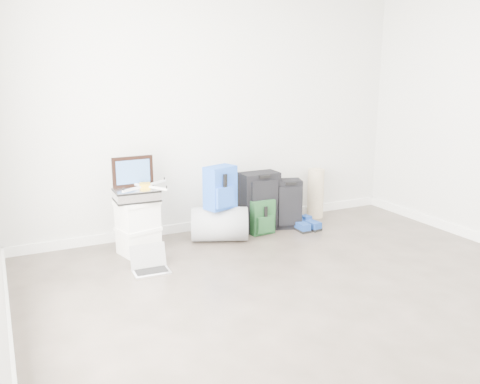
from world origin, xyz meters
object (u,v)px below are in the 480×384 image
large_suitcase (259,201)px  carry_on (285,204)px  duffel_bag (220,224)px  laptop (150,265)px  boxes_stack (138,227)px  briefcase (137,195)px

large_suitcase → carry_on: 0.31m
duffel_bag → laptop: (-0.89, -0.48, -0.12)m
boxes_stack → large_suitcase: bearing=-9.3°
large_suitcase → carry_on: large_suitcase is taller
duffel_bag → laptop: 1.02m
duffel_bag → carry_on: carry_on is taller
boxes_stack → duffel_bag: 0.87m
boxes_stack → laptop: bearing=-108.4°
boxes_stack → carry_on: 1.71m
boxes_stack → large_suitcase: 1.41m
boxes_stack → large_suitcase: size_ratio=0.81×
boxes_stack → duffel_bag: bearing=-15.4°
briefcase → laptop: bearing=-91.9°
duffel_bag → carry_on: (0.85, 0.08, 0.10)m
large_suitcase → carry_on: bearing=-11.5°
briefcase → carry_on: briefcase is taller
briefcase → carry_on: 1.74m
large_suitcase → laptop: size_ratio=1.98×
laptop → large_suitcase: bearing=25.9°
large_suitcase → boxes_stack: bearing=-174.8°
boxes_stack → duffel_bag: (0.86, -0.01, -0.09)m
duffel_bag → laptop: bearing=-128.3°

